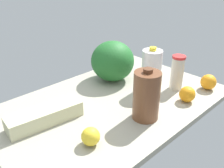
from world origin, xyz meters
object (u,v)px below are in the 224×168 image
egg_carton (45,116)px  lemon_near_front (91,136)px  milk_jug (151,70)px  orange_beside_bowl (208,82)px  watermelon (113,61)px  tumbler_cup (177,72)px  chocolate_milk_jug (146,96)px  orange_by_jug (187,94)px

egg_carton → lemon_near_front: 25.98cm
milk_jug → egg_carton: bearing=-11.9°
egg_carton → orange_beside_bowl: size_ratio=3.88×
orange_beside_bowl → lemon_near_front: 78.26cm
watermelon → orange_beside_bowl: 55.65cm
milk_jug → orange_beside_bowl: milk_jug is taller
tumbler_cup → orange_beside_bowl: 18.74cm
lemon_near_front → chocolate_milk_jug: bearing=174.6°
milk_jug → watermelon: (6.02, -24.16, 0.31)cm
egg_carton → lemon_near_front: size_ratio=4.47×
tumbler_cup → orange_beside_bowl: size_ratio=2.27×
orange_by_jug → lemon_near_front: 57.63cm
tumbler_cup → lemon_near_front: size_ratio=2.61×
egg_carton → tumbler_cup: bearing=169.8°
egg_carton → chocolate_milk_jug: size_ratio=1.37×
tumbler_cup → orange_by_jug: 15.76cm
orange_by_jug → orange_beside_bowl: bearing=177.5°
orange_by_jug → milk_jug: bearing=-81.9°
tumbler_cup → chocolate_milk_jug: size_ratio=0.80×
chocolate_milk_jug → watermelon: (-17.83, -39.99, 0.43)cm
orange_beside_bowl → orange_by_jug: size_ratio=1.05×
orange_beside_bowl → chocolate_milk_jug: bearing=-7.7°
milk_jug → orange_by_jug: milk_jug is taller
tumbler_cup → orange_beside_bowl: (-12.34, 12.99, -5.50)cm
orange_beside_bowl → orange_by_jug: 20.71cm
orange_by_jug → lemon_near_front: size_ratio=1.09×
tumbler_cup → watermelon: size_ratio=0.77×
chocolate_milk_jug → lemon_near_front: chocolate_milk_jug is taller
orange_by_jug → tumbler_cup: bearing=-124.7°
egg_carton → orange_by_jug: bearing=158.4°
chocolate_milk_jug → orange_beside_bowl: bearing=172.3°
watermelon → milk_jug: bearing=104.0°
egg_carton → lemon_near_front: lemon_near_front is taller
orange_by_jug → lemon_near_front: orange_by_jug is taller
chocolate_milk_jug → orange_beside_bowl: size_ratio=2.84×
egg_carton → tumbler_cup: 74.14cm
tumbler_cup → milk_jug: bearing=-39.2°
chocolate_milk_jug → orange_by_jug: chocolate_milk_jug is taller
tumbler_cup → chocolate_milk_jug: 35.87cm
watermelon → lemon_near_front: size_ratio=3.41×
milk_jug → orange_beside_bowl: (-23.72, 22.27, -7.27)cm
tumbler_cup → orange_beside_bowl: bearing=133.5°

